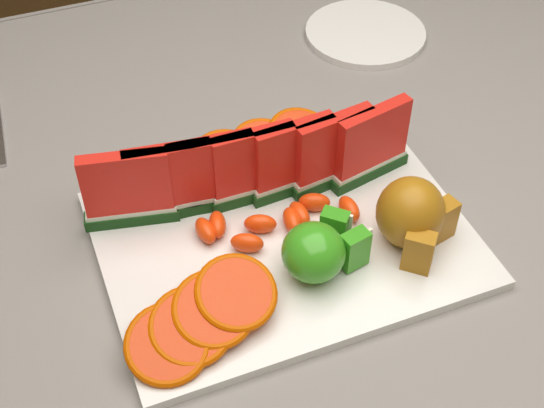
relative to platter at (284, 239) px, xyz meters
The scene contains 10 objects.
table 0.13m from the platter, 105.41° to the left, with size 1.40×0.90×0.75m.
tablecloth 0.09m from the platter, 105.41° to the left, with size 1.53×1.03×0.20m.
platter is the anchor object (origin of this frame).
apple_cluster 0.07m from the platter, 77.05° to the right, with size 0.10×0.09×0.06m.
pear_cluster 0.14m from the platter, 24.27° to the right, with size 0.10×0.11×0.08m.
side_plate 0.43m from the platter, 51.54° to the left, with size 0.21×0.21×0.01m.
watermelon_row 0.09m from the platter, 98.62° to the left, with size 0.39×0.07×0.10m.
orange_fan_front 0.16m from the platter, 143.72° to the right, with size 0.18×0.12×0.05m.
orange_fan_back 0.13m from the platter, 101.32° to the left, with size 0.29×0.11×0.04m.
tangerine_segments 0.02m from the platter, 117.79° to the left, with size 0.18×0.07×0.02m.
Camera 1 is at (-0.20, -0.59, 1.39)m, focal length 50.00 mm.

